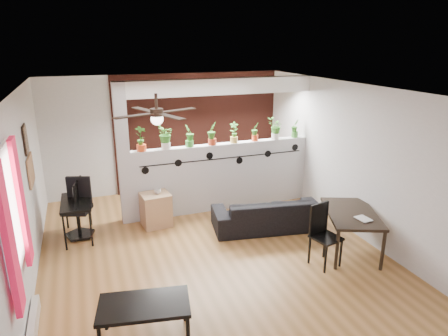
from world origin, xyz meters
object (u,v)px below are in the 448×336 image
(office_chair, at_px, (79,211))
(coffee_table, at_px, (144,308))
(potted_plant_7, at_px, (295,128))
(folding_chair, at_px, (322,229))
(potted_plant_0, at_px, (141,138))
(potted_plant_3, at_px, (212,133))
(potted_plant_5, at_px, (255,131))
(potted_plant_4, at_px, (234,132))
(dining_table, at_px, (351,216))
(sofa, at_px, (268,214))
(potted_plant_1, at_px, (165,136))
(ceiling_fan, at_px, (157,115))
(computer_desk, at_px, (76,204))
(cup, at_px, (158,191))
(cube_shelf, at_px, (156,210))
(potted_plant_6, at_px, (275,128))
(potted_plant_2, at_px, (189,135))

(office_chair, bearing_deg, coffee_table, -77.81)
(potted_plant_7, relative_size, folding_chair, 0.40)
(potted_plant_0, xyz_separation_m, folding_chair, (2.26, -2.50, -1.04))
(potted_plant_3, bearing_deg, potted_plant_5, 0.00)
(potted_plant_4, bearing_deg, folding_chair, -79.77)
(office_chair, height_order, dining_table, office_chair)
(sofa, bearing_deg, potted_plant_7, -125.40)
(potted_plant_0, relative_size, potted_plant_4, 1.15)
(dining_table, bearing_deg, office_chair, 153.23)
(potted_plant_1, distance_m, office_chair, 2.02)
(potted_plant_7, distance_m, office_chair, 4.49)
(ceiling_fan, relative_size, potted_plant_1, 2.55)
(computer_desk, relative_size, folding_chair, 0.98)
(potted_plant_1, height_order, dining_table, potted_plant_1)
(sofa, bearing_deg, potted_plant_4, -69.87)
(cup, distance_m, computer_desk, 1.40)
(potted_plant_4, height_order, office_chair, potted_plant_4)
(cube_shelf, bearing_deg, potted_plant_4, 5.59)
(potted_plant_0, xyz_separation_m, potted_plant_3, (1.35, 0.00, -0.01))
(potted_plant_4, relative_size, folding_chair, 0.43)
(potted_plant_6, bearing_deg, potted_plant_4, -180.00)
(office_chair, bearing_deg, potted_plant_6, 4.15)
(potted_plant_3, height_order, potted_plant_6, potted_plant_3)
(potted_plant_3, relative_size, folding_chair, 0.47)
(office_chair, xyz_separation_m, coffee_table, (0.64, -2.97, -0.03))
(potted_plant_7, distance_m, dining_table, 2.54)
(dining_table, height_order, coffee_table, dining_table)
(potted_plant_7, bearing_deg, coffee_table, -138.68)
(potted_plant_1, distance_m, cube_shelf, 1.37)
(office_chair, xyz_separation_m, folding_chair, (3.44, -2.22, 0.11))
(cube_shelf, distance_m, cup, 0.36)
(potted_plant_6, bearing_deg, cup, -172.31)
(potted_plant_1, height_order, potted_plant_5, potted_plant_1)
(potted_plant_3, relative_size, dining_table, 0.31)
(potted_plant_2, height_order, sofa, potted_plant_2)
(potted_plant_2, xyz_separation_m, computer_desk, (-2.11, -0.34, -0.97))
(cup, bearing_deg, potted_plant_3, 16.31)
(potted_plant_5, height_order, coffee_table, potted_plant_5)
(potted_plant_3, distance_m, cup, 1.52)
(ceiling_fan, relative_size, potted_plant_2, 2.80)
(potted_plant_0, distance_m, coffee_table, 3.50)
(potted_plant_5, height_order, computer_desk, potted_plant_5)
(potted_plant_7, xyz_separation_m, computer_desk, (-4.37, -0.34, -0.95))
(potted_plant_4, xyz_separation_m, folding_chair, (0.45, -2.50, -1.01))
(ceiling_fan, bearing_deg, potted_plant_3, 52.64)
(potted_plant_1, xyz_separation_m, potted_plant_5, (1.81, 0.00, -0.05))
(sofa, xyz_separation_m, dining_table, (0.88, -1.20, 0.33))
(potted_plant_6, height_order, cube_shelf, potted_plant_6)
(folding_chair, distance_m, coffee_table, 2.90)
(ceiling_fan, relative_size, potted_plant_7, 3.13)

